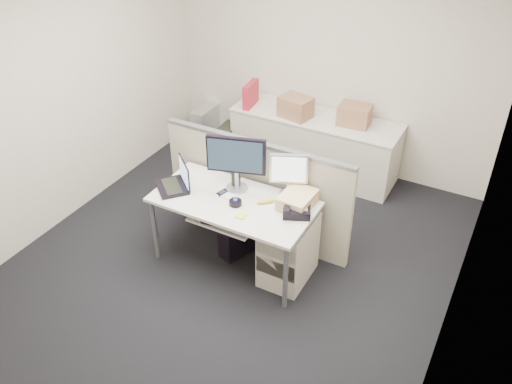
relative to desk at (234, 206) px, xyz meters
The scene contains 28 objects.
floor 0.67m from the desk, ahead, with size 4.00×4.50×0.01m, color black.
wall_back 2.35m from the desk, 90.00° to the left, with size 4.00×0.02×2.70m, color beige.
wall_front 2.35m from the desk, 90.00° to the right, with size 4.00×0.02×2.70m, color beige.
wall_left 2.11m from the desk, behind, with size 0.02×4.50×2.70m, color beige.
wall_right 2.11m from the desk, ahead, with size 0.02×4.50×2.70m, color beige.
desk is the anchor object (origin of this frame).
keyboard_tray 0.19m from the desk, 90.00° to the right, with size 0.62×0.32×0.02m, color silver.
drawer_pedestal 0.65m from the desk, ahead, with size 0.40×0.55×0.65m, color #B4AD9C.
cubicle_partition 0.46m from the desk, 90.00° to the left, with size 2.00×0.06×1.10m, color #A59F8A.
back_counter 1.95m from the desk, 90.00° to the left, with size 2.00×0.60×0.72m, color #B4AD9C.
monitor_main 0.39m from the desk, 110.64° to the left, with size 0.55×0.21×0.55m, color black.
monitor_small 0.58m from the desk, 38.66° to the left, with size 0.35×0.17×0.43m, color #B7B7BC.
laptop 0.66m from the desk, behind, with size 0.35×0.26×0.26m, color black.
trackball 0.11m from the desk, 45.00° to the right, with size 0.12×0.12×0.04m, color black.
desk_phone 0.61m from the desk, ahead, with size 0.24×0.20×0.08m, color black.
paper_stack 0.18m from the desk, 135.00° to the left, with size 0.21×0.26×0.01m, color silver.
sticky_pad 0.26m from the desk, 45.00° to the right, with size 0.09×0.09×0.01m, color yellow.
travel_mug 0.29m from the desk, 114.44° to the left, with size 0.09×0.09×0.19m, color black.
banana 0.31m from the desk, 19.65° to the left, with size 0.17×0.04×0.04m, color gold.
cellphone 0.17m from the desk, 161.57° to the left, with size 0.06×0.12×0.02m, color black.
manila_folders 0.60m from the desk, 19.98° to the left, with size 0.27×0.35×0.13m, color tan.
keyboard 0.23m from the desk, 77.20° to the right, with size 0.44×0.16×0.02m, color black.
pc_tower_desk 0.49m from the desk, 99.10° to the left, with size 0.18×0.44×0.41m, color black.
pc_tower_spare_dark 2.00m from the desk, 123.46° to the left, with size 0.19×0.48×0.45m, color black.
pc_tower_spare_silver 2.64m from the desk, 128.86° to the left, with size 0.19×0.47×0.44m, color #B7B7BC.
cardboard_box_left 1.83m from the desk, 96.85° to the left, with size 0.36×0.27×0.27m, color #936044.
cardboard_box_right 2.01m from the desk, 76.91° to the left, with size 0.35×0.27×0.26m, color #936044.
red_binder 2.02m from the desk, 114.28° to the left, with size 0.08×0.34×0.31m, color #B01E2D.
Camera 1 is at (2.11, -3.47, 3.59)m, focal length 38.00 mm.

